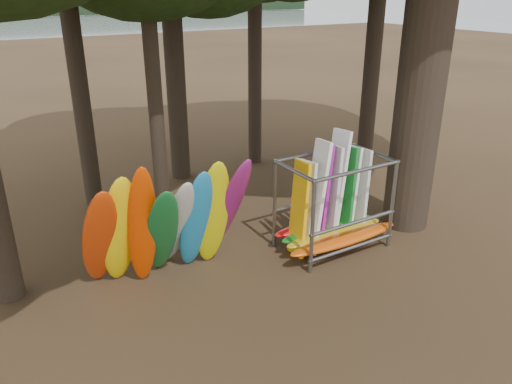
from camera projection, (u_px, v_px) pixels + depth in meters
ground at (286, 271)px, 11.38m from camera, size 120.00×120.00×0.00m
kayak_row at (167, 225)px, 10.51m from camera, size 3.59×2.07×3.11m
storage_rack at (333, 207)px, 12.10m from camera, size 3.19×1.53×2.88m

